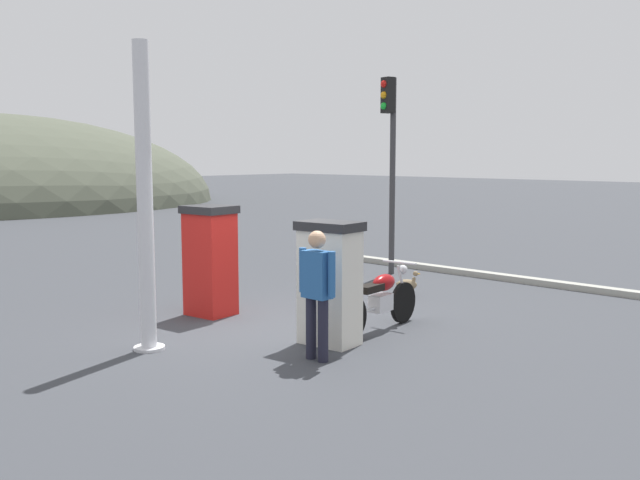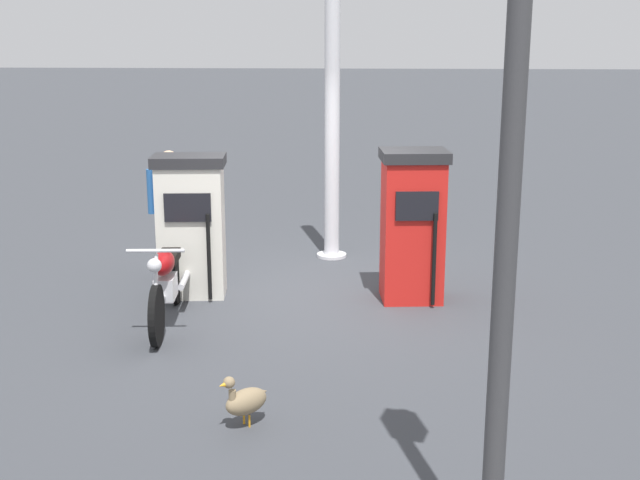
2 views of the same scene
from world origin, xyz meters
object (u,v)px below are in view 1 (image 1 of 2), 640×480
at_px(motorcycle_near_pump, 380,299).
at_px(attendant_person, 317,287).
at_px(roadside_traffic_light, 390,142).
at_px(fuel_pump_far, 210,260).
at_px(wandering_duck, 407,284).
at_px(fuel_pump_near, 330,282).
at_px(canopy_support_pole, 145,205).

distance_m(motorcycle_near_pump, attendant_person, 1.74).
bearing_deg(motorcycle_near_pump, roadside_traffic_light, 35.91).
xyz_separation_m(fuel_pump_far, wandering_duck, (3.26, -1.41, -0.65)).
bearing_deg(roadside_traffic_light, attendant_person, -150.43).
bearing_deg(wandering_duck, motorcycle_near_pump, -152.79).
bearing_deg(fuel_pump_near, attendant_person, -149.53).
bearing_deg(fuel_pump_far, canopy_support_pole, -150.95).
xyz_separation_m(fuel_pump_near, attendant_person, (-0.66, -0.39, 0.08)).
xyz_separation_m(motorcycle_near_pump, roadside_traffic_light, (3.91, 2.83, 2.30)).
distance_m(motorcycle_near_pump, roadside_traffic_light, 5.34).
bearing_deg(motorcycle_near_pump, fuel_pump_far, 111.02).
distance_m(roadside_traffic_light, canopy_support_pole, 6.86).
xyz_separation_m(attendant_person, roadside_traffic_light, (5.55, 3.15, 1.85)).
height_order(motorcycle_near_pump, roadside_traffic_light, roadside_traffic_light).
xyz_separation_m(fuel_pump_near, wandering_duck, (3.26, 1.10, -0.61)).
bearing_deg(attendant_person, canopy_support_pole, 120.69).
height_order(fuel_pump_far, attendant_person, fuel_pump_far).
bearing_deg(canopy_support_pole, motorcycle_near_pump, -29.67).
distance_m(wandering_duck, canopy_support_pole, 5.33).
bearing_deg(attendant_person, motorcycle_near_pump, 11.10).
height_order(motorcycle_near_pump, attendant_person, attendant_person).
bearing_deg(fuel_pump_far, roadside_traffic_light, 2.91).
bearing_deg(canopy_support_pole, roadside_traffic_light, 10.54).
height_order(attendant_person, canopy_support_pole, canopy_support_pole).
distance_m(fuel_pump_far, wandering_duck, 3.61).
distance_m(fuel_pump_near, canopy_support_pole, 2.57).
bearing_deg(motorcycle_near_pump, fuel_pump_near, 176.32).
bearing_deg(roadside_traffic_light, fuel_pump_far, -177.09).
bearing_deg(roadside_traffic_light, motorcycle_near_pump, -144.09).
height_order(fuel_pump_near, wandering_duck, fuel_pump_near).
distance_m(fuel_pump_near, fuel_pump_far, 2.52).
distance_m(fuel_pump_far, motorcycle_near_pump, 2.79).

